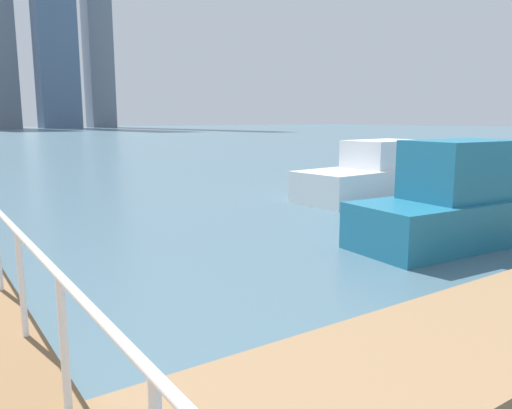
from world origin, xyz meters
The scene contains 4 objects.
ground_plane centered at (0.00, 20.00, 0.00)m, with size 300.00×300.00×0.00m, color #476675.
moored_boat_0 centered at (8.32, 16.89, 0.70)m, with size 5.79×2.49×1.82m.
moored_boat_2 centered at (5.74, 11.78, 0.74)m, with size 6.40×2.19×2.08m.
skyline_tower_4 centered at (28.35, 143.16, 31.19)m, with size 9.49×7.95×62.37m, color slate.
Camera 1 is at (-3.89, 5.87, 2.51)m, focal length 35.19 mm.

